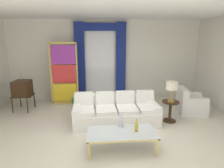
{
  "coord_description": "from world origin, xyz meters",
  "views": [
    {
      "loc": [
        -0.47,
        -4.62,
        2.36
      ],
      "look_at": [
        0.03,
        0.9,
        1.05
      ],
      "focal_mm": 31.94,
      "sensor_mm": 36.0,
      "label": 1
    }
  ],
  "objects_px": {
    "armchair_white": "(190,104)",
    "couch_white_long": "(116,112)",
    "bottle_crystal_tall": "(136,126)",
    "stained_glass_divider": "(64,75)",
    "peacock_figurine": "(78,101)",
    "coffee_table": "(122,133)",
    "bottle_blue_decanter": "(121,122)",
    "table_lamp_brass": "(172,87)",
    "vintage_tv": "(22,89)",
    "round_side_table": "(170,110)"
  },
  "relations": [
    {
      "from": "coffee_table",
      "to": "armchair_white",
      "type": "bearing_deg",
      "value": 38.3
    },
    {
      "from": "couch_white_long",
      "to": "round_side_table",
      "type": "xyz_separation_m",
      "value": [
        1.55,
        -0.08,
        0.05
      ]
    },
    {
      "from": "armchair_white",
      "to": "couch_white_long",
      "type": "bearing_deg",
      "value": -167.56
    },
    {
      "from": "stained_glass_divider",
      "to": "round_side_table",
      "type": "bearing_deg",
      "value": -29.79
    },
    {
      "from": "armchair_white",
      "to": "stained_glass_divider",
      "type": "height_order",
      "value": "stained_glass_divider"
    },
    {
      "from": "bottle_crystal_tall",
      "to": "round_side_table",
      "type": "distance_m",
      "value": 1.85
    },
    {
      "from": "coffee_table",
      "to": "bottle_crystal_tall",
      "type": "relative_size",
      "value": 5.02
    },
    {
      "from": "bottle_crystal_tall",
      "to": "stained_glass_divider",
      "type": "xyz_separation_m",
      "value": [
        -1.91,
        3.16,
        0.53
      ]
    },
    {
      "from": "coffee_table",
      "to": "bottle_blue_decanter",
      "type": "bearing_deg",
      "value": 85.08
    },
    {
      "from": "coffee_table",
      "to": "armchair_white",
      "type": "relative_size",
      "value": 1.55
    },
    {
      "from": "armchair_white",
      "to": "stained_glass_divider",
      "type": "relative_size",
      "value": 0.43
    },
    {
      "from": "couch_white_long",
      "to": "round_side_table",
      "type": "height_order",
      "value": "couch_white_long"
    },
    {
      "from": "couch_white_long",
      "to": "bottle_crystal_tall",
      "type": "xyz_separation_m",
      "value": [
        0.29,
        -1.41,
        0.22
      ]
    },
    {
      "from": "stained_glass_divider",
      "to": "peacock_figurine",
      "type": "bearing_deg",
      "value": -41.9
    },
    {
      "from": "armchair_white",
      "to": "table_lamp_brass",
      "type": "xyz_separation_m",
      "value": [
        -0.89,
        -0.61,
        0.74
      ]
    },
    {
      "from": "peacock_figurine",
      "to": "round_side_table",
      "type": "distance_m",
      "value": 3.05
    },
    {
      "from": "couch_white_long",
      "to": "table_lamp_brass",
      "type": "height_order",
      "value": "table_lamp_brass"
    },
    {
      "from": "armchair_white",
      "to": "bottle_blue_decanter",
      "type": "bearing_deg",
      "value": -144.95
    },
    {
      "from": "bottle_crystal_tall",
      "to": "table_lamp_brass",
      "type": "distance_m",
      "value": 1.91
    },
    {
      "from": "table_lamp_brass",
      "to": "coffee_table",
      "type": "bearing_deg",
      "value": -139.86
    },
    {
      "from": "vintage_tv",
      "to": "round_side_table",
      "type": "distance_m",
      "value": 4.67
    },
    {
      "from": "couch_white_long",
      "to": "armchair_white",
      "type": "xyz_separation_m",
      "value": [
        2.43,
        0.54,
        -0.02
      ]
    },
    {
      "from": "armchair_white",
      "to": "peacock_figurine",
      "type": "height_order",
      "value": "armchair_white"
    },
    {
      "from": "stained_glass_divider",
      "to": "bottle_crystal_tall",
      "type": "bearing_deg",
      "value": -58.76
    },
    {
      "from": "bottle_blue_decanter",
      "to": "bottle_crystal_tall",
      "type": "bearing_deg",
      "value": -38.88
    },
    {
      "from": "vintage_tv",
      "to": "armchair_white",
      "type": "distance_m",
      "value": 5.41
    },
    {
      "from": "vintage_tv",
      "to": "bottle_crystal_tall",
      "type": "bearing_deg",
      "value": -39.7
    },
    {
      "from": "couch_white_long",
      "to": "coffee_table",
      "type": "bearing_deg",
      "value": -91.19
    },
    {
      "from": "couch_white_long",
      "to": "peacock_figurine",
      "type": "xyz_separation_m",
      "value": [
        -1.16,
        1.32,
        -0.09
      ]
    },
    {
      "from": "coffee_table",
      "to": "bottle_blue_decanter",
      "type": "relative_size",
      "value": 4.56
    },
    {
      "from": "bottle_blue_decanter",
      "to": "coffee_table",
      "type": "bearing_deg",
      "value": -94.92
    },
    {
      "from": "peacock_figurine",
      "to": "coffee_table",
      "type": "bearing_deg",
      "value": -67.55
    },
    {
      "from": "bottle_crystal_tall",
      "to": "couch_white_long",
      "type": "bearing_deg",
      "value": 101.4
    },
    {
      "from": "bottle_blue_decanter",
      "to": "vintage_tv",
      "type": "distance_m",
      "value": 3.78
    },
    {
      "from": "bottle_crystal_tall",
      "to": "armchair_white",
      "type": "distance_m",
      "value": 2.91
    },
    {
      "from": "couch_white_long",
      "to": "bottle_crystal_tall",
      "type": "bearing_deg",
      "value": -78.6
    },
    {
      "from": "couch_white_long",
      "to": "round_side_table",
      "type": "distance_m",
      "value": 1.55
    },
    {
      "from": "coffee_table",
      "to": "bottle_crystal_tall",
      "type": "xyz_separation_m",
      "value": [
        0.31,
        -0.01,
        0.15
      ]
    },
    {
      "from": "stained_glass_divider",
      "to": "coffee_table",
      "type": "bearing_deg",
      "value": -63.08
    },
    {
      "from": "bottle_crystal_tall",
      "to": "round_side_table",
      "type": "xyz_separation_m",
      "value": [
        1.26,
        1.34,
        -0.17
      ]
    },
    {
      "from": "bottle_blue_decanter",
      "to": "stained_glass_divider",
      "type": "bearing_deg",
      "value": 119.03
    },
    {
      "from": "couch_white_long",
      "to": "armchair_white",
      "type": "distance_m",
      "value": 2.49
    },
    {
      "from": "coffee_table",
      "to": "stained_glass_divider",
      "type": "relative_size",
      "value": 0.66
    },
    {
      "from": "bottle_blue_decanter",
      "to": "vintage_tv",
      "type": "relative_size",
      "value": 0.24
    },
    {
      "from": "peacock_figurine",
      "to": "table_lamp_brass",
      "type": "bearing_deg",
      "value": -27.28
    },
    {
      "from": "round_side_table",
      "to": "armchair_white",
      "type": "bearing_deg",
      "value": 34.77
    },
    {
      "from": "bottle_crystal_tall",
      "to": "peacock_figurine",
      "type": "xyz_separation_m",
      "value": [
        -1.44,
        2.73,
        -0.3
      ]
    },
    {
      "from": "couch_white_long",
      "to": "bottle_blue_decanter",
      "type": "distance_m",
      "value": 1.2
    },
    {
      "from": "bottle_blue_decanter",
      "to": "armchair_white",
      "type": "height_order",
      "value": "armchair_white"
    },
    {
      "from": "couch_white_long",
      "to": "stained_glass_divider",
      "type": "height_order",
      "value": "stained_glass_divider"
    }
  ]
}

